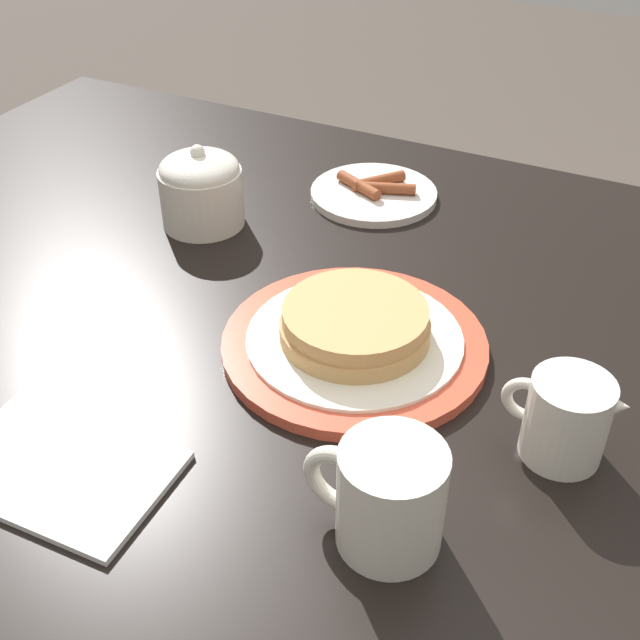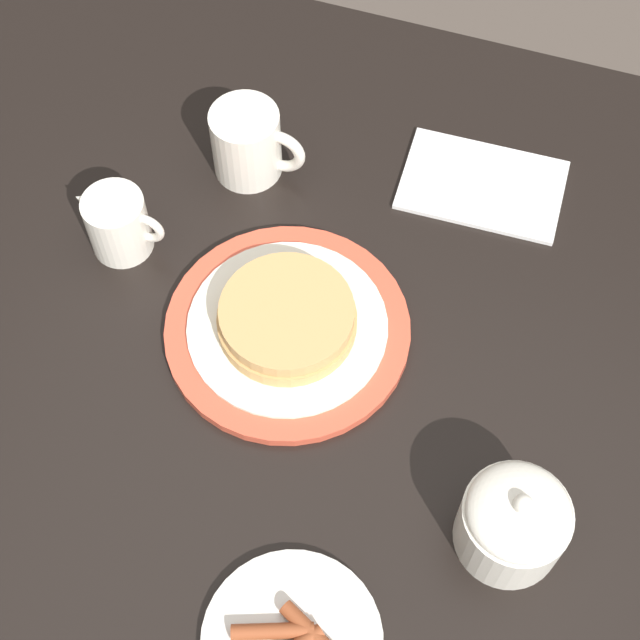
{
  "view_description": "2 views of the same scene",
  "coord_description": "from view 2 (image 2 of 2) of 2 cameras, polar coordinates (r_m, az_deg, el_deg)",
  "views": [
    {
      "loc": [
        -0.28,
        0.55,
        1.2
      ],
      "look_at": [
        -0.01,
        0.01,
        0.75
      ],
      "focal_mm": 45.0,
      "sensor_mm": 36.0,
      "label": 1
    },
    {
      "loc": [
        0.15,
        -0.46,
        1.61
      ],
      "look_at": [
        -0.01,
        0.01,
        0.75
      ],
      "focal_mm": 55.0,
      "sensor_mm": 36.0,
      "label": 2
    }
  ],
  "objects": [
    {
      "name": "napkin",
      "position": [
        1.14,
        9.42,
        7.76
      ],
      "size": [
        0.18,
        0.12,
        0.01
      ],
      "color": "white",
      "rests_on": "dining_table"
    },
    {
      "name": "ground_plane",
      "position": [
        1.68,
        0.16,
        -13.25
      ],
      "size": [
        8.0,
        8.0,
        0.0
      ],
      "primitive_type": "plane",
      "color": "#51473F"
    },
    {
      "name": "sugar_bowl",
      "position": [
        0.9,
        11.22,
        -11.42
      ],
      "size": [
        0.1,
        0.1,
        0.1
      ],
      "color": "silver",
      "rests_on": "dining_table"
    },
    {
      "name": "creamer_pitcher",
      "position": [
        1.07,
        -11.72,
        5.56
      ],
      "size": [
        0.1,
        0.07,
        0.08
      ],
      "color": "silver",
      "rests_on": "dining_table"
    },
    {
      "name": "coffee_mug",
      "position": [
        1.11,
        -4.17,
        10.25
      ],
      "size": [
        0.11,
        0.08,
        0.09
      ],
      "color": "silver",
      "rests_on": "dining_table"
    },
    {
      "name": "dining_table",
      "position": [
        1.11,
        0.24,
        -4.03
      ],
      "size": [
        1.38,
        0.95,
        0.72
      ],
      "color": "black",
      "rests_on": "ground_plane"
    },
    {
      "name": "pancake_plate",
      "position": [
        1.0,
        -1.98,
        -0.41
      ],
      "size": [
        0.25,
        0.25,
        0.05
      ],
      "color": "#DB5138",
      "rests_on": "dining_table"
    }
  ]
}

